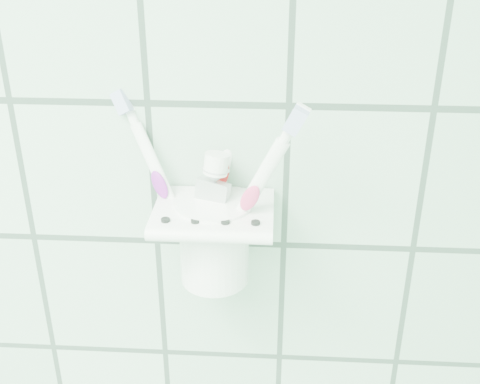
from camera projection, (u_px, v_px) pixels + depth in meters
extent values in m
cube|color=white|center=(218.00, 204.00, 0.65)|extent=(0.05, 0.02, 0.03)
cube|color=white|center=(214.00, 213.00, 0.62)|extent=(0.12, 0.09, 0.01)
cylinder|color=white|center=(209.00, 236.00, 0.57)|extent=(0.12, 0.01, 0.01)
cylinder|color=black|center=(165.00, 220.00, 0.59)|extent=(0.01, 0.01, 0.00)
cylinder|color=black|center=(195.00, 221.00, 0.58)|extent=(0.01, 0.01, 0.00)
cylinder|color=black|center=(225.00, 222.00, 0.58)|extent=(0.01, 0.01, 0.00)
cylinder|color=black|center=(256.00, 223.00, 0.58)|extent=(0.01, 0.01, 0.00)
cylinder|color=white|center=(214.00, 241.00, 0.64)|extent=(0.07, 0.07, 0.09)
cylinder|color=white|center=(213.00, 205.00, 0.62)|extent=(0.08, 0.08, 0.01)
cylinder|color=black|center=(213.00, 204.00, 0.62)|extent=(0.07, 0.07, 0.00)
cylinder|color=white|center=(203.00, 204.00, 0.60)|extent=(0.09, 0.07, 0.16)
cylinder|color=white|center=(200.00, 109.00, 0.56)|extent=(0.02, 0.02, 0.03)
cube|color=silver|center=(198.00, 95.00, 0.54)|extent=(0.03, 0.02, 0.03)
cube|color=white|center=(199.00, 93.00, 0.55)|extent=(0.02, 0.02, 0.03)
ellipsoid|color=purple|center=(201.00, 187.00, 0.59)|extent=(0.03, 0.02, 0.04)
cylinder|color=white|center=(198.00, 199.00, 0.62)|extent=(0.05, 0.08, 0.17)
cylinder|color=white|center=(195.00, 108.00, 0.57)|extent=(0.01, 0.02, 0.03)
cube|color=silver|center=(193.00, 95.00, 0.56)|extent=(0.02, 0.02, 0.03)
cube|color=white|center=(195.00, 93.00, 0.57)|extent=(0.02, 0.02, 0.03)
ellipsoid|color=red|center=(197.00, 183.00, 0.60)|extent=(0.02, 0.02, 0.03)
cylinder|color=white|center=(204.00, 197.00, 0.61)|extent=(0.09, 0.04, 0.17)
cylinder|color=white|center=(202.00, 101.00, 0.57)|extent=(0.02, 0.01, 0.03)
cube|color=silver|center=(200.00, 87.00, 0.55)|extent=(0.03, 0.02, 0.03)
cube|color=white|center=(201.00, 84.00, 0.56)|extent=(0.03, 0.01, 0.03)
ellipsoid|color=#D83F72|center=(203.00, 180.00, 0.60)|extent=(0.03, 0.01, 0.04)
cube|color=silver|center=(201.00, 228.00, 0.63)|extent=(0.05, 0.03, 0.11)
cube|color=silver|center=(202.00, 268.00, 0.65)|extent=(0.04, 0.02, 0.01)
cone|color=silver|center=(199.00, 179.00, 0.60)|extent=(0.04, 0.04, 0.02)
cylinder|color=white|center=(199.00, 167.00, 0.60)|extent=(0.03, 0.03, 0.03)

